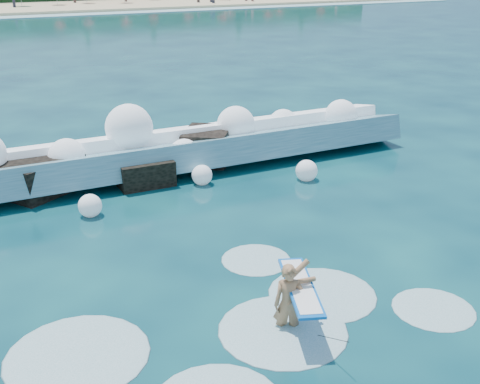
% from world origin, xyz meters
% --- Properties ---
extents(ground, '(200.00, 200.00, 0.00)m').
position_xyz_m(ground, '(0.00, 0.00, 0.00)').
color(ground, '#072838').
rests_on(ground, ground).
extents(breaking_wave, '(18.09, 2.81, 1.56)m').
position_xyz_m(breaking_wave, '(1.33, 7.74, 0.54)').
color(breaking_wave, teal).
rests_on(breaking_wave, ground).
extents(rock_cluster, '(8.25, 3.06, 1.31)m').
position_xyz_m(rock_cluster, '(0.12, 7.50, 0.42)').
color(rock_cluster, black).
rests_on(rock_cluster, ground).
extents(surfer_with_board, '(1.26, 2.83, 1.62)m').
position_xyz_m(surfer_with_board, '(0.54, -2.10, 0.60)').
color(surfer_with_board, '#A2724B').
rests_on(surfer_with_board, ground).
extents(wave_spray, '(15.43, 4.58, 2.30)m').
position_xyz_m(wave_spray, '(0.93, 7.76, 1.10)').
color(wave_spray, white).
rests_on(wave_spray, ground).
extents(surf_foam, '(8.99, 6.06, 0.13)m').
position_xyz_m(surf_foam, '(-0.44, -1.81, 0.00)').
color(surf_foam, silver).
rests_on(surf_foam, ground).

